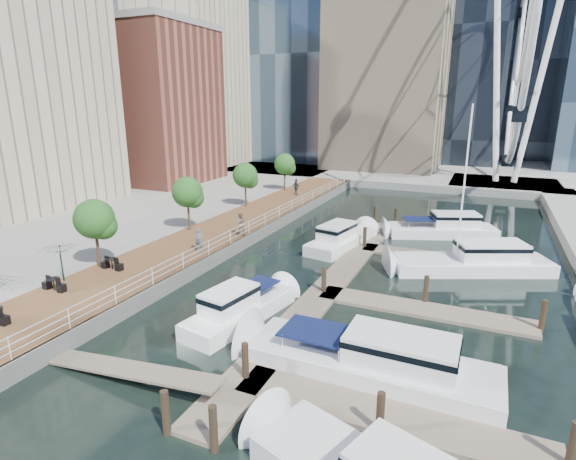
# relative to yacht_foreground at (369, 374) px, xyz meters

# --- Properties ---
(ground) EXTENTS (520.00, 520.00, 0.00)m
(ground) POSITION_rel_yacht_foreground_xyz_m (-7.71, -0.63, 0.00)
(ground) COLOR black
(ground) RESTS_ON ground
(boardwalk) EXTENTS (6.00, 60.00, 1.00)m
(boardwalk) POSITION_rel_yacht_foreground_xyz_m (-16.71, 14.37, 0.50)
(boardwalk) COLOR brown
(boardwalk) RESTS_ON ground
(seawall) EXTENTS (0.25, 60.00, 1.00)m
(seawall) POSITION_rel_yacht_foreground_xyz_m (-13.71, 14.37, 0.50)
(seawall) COLOR #595954
(seawall) RESTS_ON ground
(land_inland) EXTENTS (48.00, 90.00, 1.00)m
(land_inland) POSITION_rel_yacht_foreground_xyz_m (-43.71, 14.37, 0.50)
(land_inland) COLOR gray
(land_inland) RESTS_ON ground
(land_far) EXTENTS (200.00, 114.00, 1.00)m
(land_far) POSITION_rel_yacht_foreground_xyz_m (-7.71, 101.37, 0.50)
(land_far) COLOR gray
(land_far) RESTS_ON ground
(pier) EXTENTS (14.00, 12.00, 1.00)m
(pier) POSITION_rel_yacht_foreground_xyz_m (6.29, 51.37, 0.50)
(pier) COLOR gray
(pier) RESTS_ON ground
(railing) EXTENTS (0.10, 60.00, 1.05)m
(railing) POSITION_rel_yacht_foreground_xyz_m (-13.81, 14.37, 1.52)
(railing) COLOR white
(railing) RESTS_ON boardwalk
(floating_docks) EXTENTS (16.00, 34.00, 2.60)m
(floating_docks) POSITION_rel_yacht_foreground_xyz_m (0.25, 9.35, 0.49)
(floating_docks) COLOR #6D6051
(floating_docks) RESTS_ON ground
(midrise_condos) EXTENTS (19.00, 67.00, 28.00)m
(midrise_condos) POSITION_rel_yacht_foreground_xyz_m (-41.28, 26.19, 13.42)
(midrise_condos) COLOR #BCAD8E
(midrise_condos) RESTS_ON ground
(street_trees) EXTENTS (2.60, 42.60, 4.60)m
(street_trees) POSITION_rel_yacht_foreground_xyz_m (-19.11, 13.37, 4.29)
(street_trees) COLOR #3F2B1C
(street_trees) RESTS_ON ground
(cafe_tables) EXTENTS (2.50, 13.70, 0.74)m
(cafe_tables) POSITION_rel_yacht_foreground_xyz_m (-18.11, -2.63, 1.37)
(cafe_tables) COLOR black
(cafe_tables) RESTS_ON ground
(yacht_foreground) EXTENTS (12.05, 3.36, 2.15)m
(yacht_foreground) POSITION_rel_yacht_foreground_xyz_m (0.00, 0.00, 0.00)
(yacht_foreground) COLOR silver
(yacht_foreground) RESTS_ON ground
(pedestrian_near) EXTENTS (0.72, 0.59, 1.71)m
(pedestrian_near) POSITION_rel_yacht_foreground_xyz_m (-14.93, 8.85, 1.85)
(pedestrian_near) COLOR slate
(pedestrian_near) RESTS_ON boardwalk
(pedestrian_mid) EXTENTS (1.20, 1.21, 1.98)m
(pedestrian_mid) POSITION_rel_yacht_foreground_xyz_m (-14.26, 13.67, 1.99)
(pedestrian_mid) COLOR #8E6E62
(pedestrian_mid) RESTS_ON boardwalk
(pedestrian_far) EXTENTS (1.22, 0.94, 1.93)m
(pedestrian_far) POSITION_rel_yacht_foreground_xyz_m (-16.57, 31.05, 1.97)
(pedestrian_far) COLOR #333840
(pedestrian_far) RESTS_ON boardwalk
(moored_yachts) EXTENTS (22.39, 36.30, 11.50)m
(moored_yachts) POSITION_rel_yacht_foreground_xyz_m (2.43, 13.23, 0.00)
(moored_yachts) COLOR white
(moored_yachts) RESTS_ON ground
(cafe_seating) EXTENTS (5.01, 8.56, 2.57)m
(cafe_seating) POSITION_rel_yacht_foreground_xyz_m (-18.12, -3.04, 2.21)
(cafe_seating) COLOR #0E3312
(cafe_seating) RESTS_ON ground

